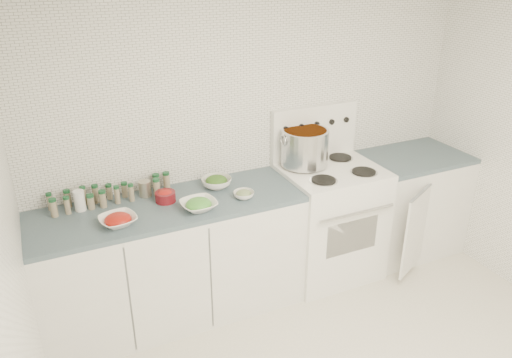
% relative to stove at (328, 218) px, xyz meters
% --- Properties ---
extents(room_walls, '(3.54, 3.04, 2.52)m').
position_rel_stove_xyz_m(room_walls, '(-0.48, -1.19, 1.06)').
color(room_walls, white).
rests_on(room_walls, ground).
extents(counter_left, '(1.85, 0.62, 0.90)m').
position_rel_stove_xyz_m(counter_left, '(-1.30, 0.00, -0.05)').
color(counter_left, white).
rests_on(counter_left, ground).
extents(stove, '(0.76, 0.70, 1.36)m').
position_rel_stove_xyz_m(stove, '(0.00, 0.00, 0.00)').
color(stove, white).
rests_on(stove, ground).
extents(counter_right, '(0.89, 0.81, 0.90)m').
position_rel_stove_xyz_m(counter_right, '(0.82, 0.00, -0.05)').
color(counter_right, white).
rests_on(counter_right, ground).
extents(stock_pot, '(0.39, 0.37, 0.28)m').
position_rel_stove_xyz_m(stock_pot, '(-0.17, 0.15, 0.60)').
color(stock_pot, silver).
rests_on(stock_pot, stove).
extents(bowl_tomato, '(0.27, 0.27, 0.08)m').
position_rel_stove_xyz_m(bowl_tomato, '(-1.67, -0.13, 0.44)').
color(bowl_tomato, white).
rests_on(bowl_tomato, counter_left).
extents(bowl_snowpea, '(0.26, 0.26, 0.08)m').
position_rel_stove_xyz_m(bowl_snowpea, '(-1.14, -0.14, 0.44)').
color(bowl_snowpea, white).
rests_on(bowl_snowpea, counter_left).
extents(bowl_broccoli, '(0.25, 0.25, 0.09)m').
position_rel_stove_xyz_m(bowl_broccoli, '(-0.91, 0.13, 0.44)').
color(bowl_broccoli, white).
rests_on(bowl_broccoli, counter_left).
extents(bowl_zucchini, '(0.18, 0.18, 0.06)m').
position_rel_stove_xyz_m(bowl_zucchini, '(-0.80, -0.11, 0.43)').
color(bowl_zucchini, white).
rests_on(bowl_zucchini, counter_left).
extents(bowl_pepper, '(0.14, 0.14, 0.09)m').
position_rel_stove_xyz_m(bowl_pepper, '(-1.31, 0.06, 0.45)').
color(bowl_pepper, '#5E1017').
rests_on(bowl_pepper, counter_left).
extents(salt_canister, '(0.08, 0.08, 0.14)m').
position_rel_stove_xyz_m(salt_canister, '(-1.86, 0.17, 0.47)').
color(salt_canister, white).
rests_on(salt_canister, counter_left).
extents(tin_can, '(0.11, 0.11, 0.11)m').
position_rel_stove_xyz_m(tin_can, '(-1.41, 0.20, 0.46)').
color(tin_can, gray).
rests_on(tin_can, counter_left).
extents(spice_cluster, '(0.83, 0.16, 0.14)m').
position_rel_stove_xyz_m(spice_cluster, '(-1.65, 0.21, 0.47)').
color(spice_cluster, gray).
rests_on(spice_cluster, counter_left).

